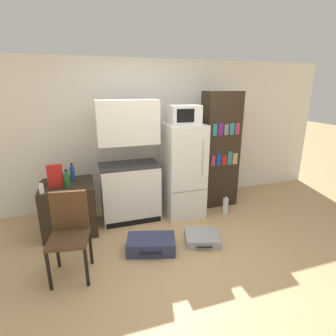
{
  "coord_description": "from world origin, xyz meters",
  "views": [
    {
      "loc": [
        -1.06,
        -2.37,
        1.98
      ],
      "look_at": [
        -0.01,
        0.85,
        0.93
      ],
      "focal_mm": 28.0,
      "sensor_mm": 36.0,
      "label": 1
    }
  ],
  "objects_px": {
    "refrigerator": "(183,170)",
    "water_bottle_front": "(225,205)",
    "kitchen_hutch": "(129,167)",
    "bottle_blue_soda": "(72,173)",
    "bookshelf": "(220,150)",
    "suitcase_large_flat": "(202,238)",
    "chair": "(69,227)",
    "side_table": "(70,207)",
    "cereal_box": "(55,176)",
    "bottle_milk_white": "(41,188)",
    "suitcase_small_flat": "(151,244)",
    "bottle_green_tall": "(67,180)",
    "microwave": "(184,114)"
  },
  "relations": [
    {
      "from": "bottle_green_tall",
      "to": "suitcase_small_flat",
      "type": "height_order",
      "value": "bottle_green_tall"
    },
    {
      "from": "side_table",
      "to": "bottle_green_tall",
      "type": "bearing_deg",
      "value": -80.71
    },
    {
      "from": "suitcase_large_flat",
      "to": "suitcase_small_flat",
      "type": "distance_m",
      "value": 0.7
    },
    {
      "from": "bottle_green_tall",
      "to": "cereal_box",
      "type": "bearing_deg",
      "value": 157.13
    },
    {
      "from": "suitcase_large_flat",
      "to": "water_bottle_front",
      "type": "distance_m",
      "value": 0.97
    },
    {
      "from": "bottle_green_tall",
      "to": "cereal_box",
      "type": "relative_size",
      "value": 0.81
    },
    {
      "from": "suitcase_large_flat",
      "to": "bottle_blue_soda",
      "type": "bearing_deg",
      "value": 165.31
    },
    {
      "from": "microwave",
      "to": "water_bottle_front",
      "type": "distance_m",
      "value": 1.62
    },
    {
      "from": "kitchen_hutch",
      "to": "chair",
      "type": "distance_m",
      "value": 1.37
    },
    {
      "from": "chair",
      "to": "water_bottle_front",
      "type": "height_order",
      "value": "chair"
    },
    {
      "from": "refrigerator",
      "to": "suitcase_small_flat",
      "type": "bearing_deg",
      "value": -130.71
    },
    {
      "from": "side_table",
      "to": "water_bottle_front",
      "type": "xyz_separation_m",
      "value": [
        2.38,
        -0.22,
        -0.22
      ]
    },
    {
      "from": "bottle_green_tall",
      "to": "suitcase_small_flat",
      "type": "bearing_deg",
      "value": -37.52
    },
    {
      "from": "bottle_milk_white",
      "to": "bottle_blue_soda",
      "type": "height_order",
      "value": "bottle_blue_soda"
    },
    {
      "from": "kitchen_hutch",
      "to": "bottle_blue_soda",
      "type": "height_order",
      "value": "kitchen_hutch"
    },
    {
      "from": "side_table",
      "to": "kitchen_hutch",
      "type": "bearing_deg",
      "value": 6.02
    },
    {
      "from": "refrigerator",
      "to": "bookshelf",
      "type": "distance_m",
      "value": 0.77
    },
    {
      "from": "kitchen_hutch",
      "to": "chair",
      "type": "bearing_deg",
      "value": -128.88
    },
    {
      "from": "suitcase_large_flat",
      "to": "suitcase_small_flat",
      "type": "xyz_separation_m",
      "value": [
        -0.7,
        0.02,
        0.03
      ]
    },
    {
      "from": "microwave",
      "to": "chair",
      "type": "bearing_deg",
      "value": -149.78
    },
    {
      "from": "suitcase_small_flat",
      "to": "kitchen_hutch",
      "type": "bearing_deg",
      "value": 110.77
    },
    {
      "from": "kitchen_hutch",
      "to": "bottle_green_tall",
      "type": "distance_m",
      "value": 0.89
    },
    {
      "from": "bottle_blue_soda",
      "to": "side_table",
      "type": "bearing_deg",
      "value": -125.89
    },
    {
      "from": "bottle_green_tall",
      "to": "kitchen_hutch",
      "type": "bearing_deg",
      "value": 13.98
    },
    {
      "from": "microwave",
      "to": "cereal_box",
      "type": "bearing_deg",
      "value": -177.25
    },
    {
      "from": "refrigerator",
      "to": "water_bottle_front",
      "type": "height_order",
      "value": "refrigerator"
    },
    {
      "from": "side_table",
      "to": "suitcase_large_flat",
      "type": "bearing_deg",
      "value": -27.46
    },
    {
      "from": "kitchen_hutch",
      "to": "chair",
      "type": "relative_size",
      "value": 1.97
    },
    {
      "from": "bottle_milk_white",
      "to": "refrigerator",
      "type": "bearing_deg",
      "value": 8.09
    },
    {
      "from": "microwave",
      "to": "kitchen_hutch",
      "type": "bearing_deg",
      "value": 175.47
    },
    {
      "from": "bottle_milk_white",
      "to": "suitcase_large_flat",
      "type": "bearing_deg",
      "value": -17.38
    },
    {
      "from": "kitchen_hutch",
      "to": "bottle_blue_soda",
      "type": "xyz_separation_m",
      "value": [
        -0.8,
        0.02,
        -0.03
      ]
    },
    {
      "from": "bookshelf",
      "to": "suitcase_small_flat",
      "type": "height_order",
      "value": "bookshelf"
    },
    {
      "from": "bookshelf",
      "to": "kitchen_hutch",
      "type": "bearing_deg",
      "value": -177.05
    },
    {
      "from": "refrigerator",
      "to": "bottle_green_tall",
      "type": "relative_size",
      "value": 6.01
    },
    {
      "from": "bookshelf",
      "to": "cereal_box",
      "type": "distance_m",
      "value": 2.57
    },
    {
      "from": "side_table",
      "to": "cereal_box",
      "type": "distance_m",
      "value": 0.52
    },
    {
      "from": "bookshelf",
      "to": "suitcase_large_flat",
      "type": "height_order",
      "value": "bookshelf"
    },
    {
      "from": "microwave",
      "to": "chair",
      "type": "relative_size",
      "value": 0.49
    },
    {
      "from": "kitchen_hutch",
      "to": "bottle_milk_white",
      "type": "height_order",
      "value": "kitchen_hutch"
    },
    {
      "from": "bookshelf",
      "to": "suitcase_small_flat",
      "type": "xyz_separation_m",
      "value": [
        -1.47,
        -1.02,
        -0.87
      ]
    },
    {
      "from": "refrigerator",
      "to": "bottle_milk_white",
      "type": "distance_m",
      "value": 2.02
    },
    {
      "from": "bottle_milk_white",
      "to": "bottle_blue_soda",
      "type": "xyz_separation_m",
      "value": [
        0.36,
        0.37,
        0.04
      ]
    },
    {
      "from": "bottle_milk_white",
      "to": "bottle_blue_soda",
      "type": "distance_m",
      "value": 0.52
    },
    {
      "from": "side_table",
      "to": "suitcase_small_flat",
      "type": "xyz_separation_m",
      "value": [
        0.96,
        -0.85,
        -0.26
      ]
    },
    {
      "from": "bookshelf",
      "to": "bottle_blue_soda",
      "type": "height_order",
      "value": "bookshelf"
    },
    {
      "from": "suitcase_large_flat",
      "to": "water_bottle_front",
      "type": "height_order",
      "value": "water_bottle_front"
    },
    {
      "from": "refrigerator",
      "to": "bottle_milk_white",
      "type": "xyz_separation_m",
      "value": [
        -2.0,
        -0.28,
        0.04
      ]
    },
    {
      "from": "bookshelf",
      "to": "side_table",
      "type": "bearing_deg",
      "value": -175.93
    },
    {
      "from": "bookshelf",
      "to": "suitcase_large_flat",
      "type": "bearing_deg",
      "value": -126.81
    }
  ]
}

